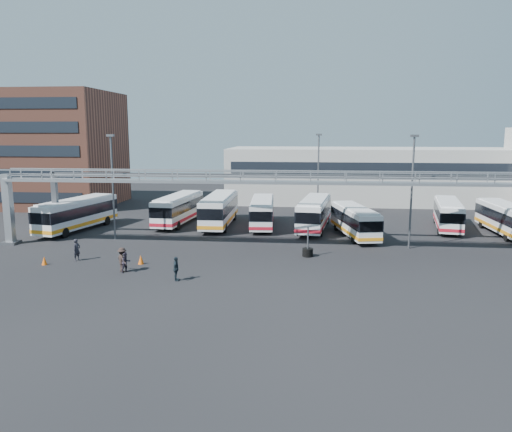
# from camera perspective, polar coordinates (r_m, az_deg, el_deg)

# --- Properties ---
(ground) EXTENTS (140.00, 140.00, 0.00)m
(ground) POSITION_cam_1_polar(r_m,az_deg,el_deg) (39.82, 1.76, -5.62)
(ground) COLOR black
(ground) RESTS_ON ground
(gantry) EXTENTS (51.40, 5.15, 7.10)m
(gantry) POSITION_cam_1_polar(r_m,az_deg,el_deg) (44.55, 2.35, 3.23)
(gantry) COLOR gray
(gantry) RESTS_ON ground
(apartment_building) EXTENTS (18.00, 15.00, 16.00)m
(apartment_building) POSITION_cam_1_polar(r_m,az_deg,el_deg) (77.62, -22.51, 7.10)
(apartment_building) COLOR brown
(apartment_building) RESTS_ON ground
(warehouse) EXTENTS (42.00, 14.00, 8.00)m
(warehouse) POSITION_cam_1_polar(r_m,az_deg,el_deg) (77.14, 12.84, 4.60)
(warehouse) COLOR #9E9E99
(warehouse) RESTS_ON ground
(light_pole_left) EXTENTS (0.70, 0.35, 10.21)m
(light_pole_left) POSITION_cam_1_polar(r_m,az_deg,el_deg) (50.20, -16.07, 3.84)
(light_pole_left) COLOR #4C4F54
(light_pole_left) RESTS_ON ground
(light_pole_mid) EXTENTS (0.70, 0.35, 10.21)m
(light_pole_mid) POSITION_cam_1_polar(r_m,az_deg,el_deg) (46.49, 17.40, 3.34)
(light_pole_mid) COLOR #4C4F54
(light_pole_mid) RESTS_ON ground
(light_pole_back) EXTENTS (0.70, 0.35, 10.21)m
(light_pole_back) POSITION_cam_1_polar(r_m,az_deg,el_deg) (60.51, 7.12, 5.07)
(light_pole_back) COLOR #4C4F54
(light_pole_back) RESTS_ON ground
(bus_0) EXTENTS (4.80, 11.53, 3.41)m
(bus_0) POSITION_cam_1_polar(r_m,az_deg,el_deg) (56.44, -19.77, 0.32)
(bus_0) COLOR silver
(bus_0) RESTS_ON ground
(bus_2) EXTENTS (3.51, 11.16, 3.34)m
(bus_2) POSITION_cam_1_polar(r_m,az_deg,el_deg) (57.59, -8.85, 0.91)
(bus_2) COLOR silver
(bus_2) RESTS_ON ground
(bus_3) EXTENTS (2.82, 11.62, 3.52)m
(bus_3) POSITION_cam_1_polar(r_m,az_deg,el_deg) (55.79, -4.21, 0.83)
(bus_3) COLOR silver
(bus_3) RESTS_ON ground
(bus_4) EXTENTS (3.03, 10.51, 3.15)m
(bus_4) POSITION_cam_1_polar(r_m,az_deg,el_deg) (55.23, 0.72, 0.55)
(bus_4) COLOR silver
(bus_4) RESTS_ON ground
(bus_5) EXTENTS (3.98, 11.36, 3.38)m
(bus_5) POSITION_cam_1_polar(r_m,az_deg,el_deg) (54.04, 6.67, 0.41)
(bus_5) COLOR silver
(bus_5) RESTS_ON ground
(bus_6) EXTENTS (4.35, 10.29, 3.05)m
(bus_6) POSITION_cam_1_polar(r_m,az_deg,el_deg) (51.02, 11.21, -0.47)
(bus_6) COLOR silver
(bus_6) RESTS_ON ground
(bus_8) EXTENTS (4.20, 10.59, 3.14)m
(bus_8) POSITION_cam_1_polar(r_m,az_deg,el_deg) (57.80, 21.09, 0.30)
(bus_8) COLOR silver
(bus_8) RESTS_ON ground
(bus_9) EXTENTS (2.64, 10.58, 3.20)m
(bus_9) POSITION_cam_1_polar(r_m,az_deg,el_deg) (57.04, 26.59, -0.17)
(bus_9) COLOR silver
(bus_9) RESTS_ON ground
(pedestrian_a) EXTENTS (0.65, 0.77, 1.80)m
(pedestrian_a) POSITION_cam_1_polar(r_m,az_deg,el_deg) (43.51, -19.80, -3.66)
(pedestrian_a) COLOR black
(pedestrian_a) RESTS_ON ground
(pedestrian_b) EXTENTS (0.93, 0.95, 1.55)m
(pedestrian_b) POSITION_cam_1_polar(r_m,az_deg,el_deg) (38.85, -14.65, -5.15)
(pedestrian_b) COLOR #282230
(pedestrian_b) RESTS_ON ground
(pedestrian_c) EXTENTS (1.34, 1.35, 1.87)m
(pedestrian_c) POSITION_cam_1_polar(r_m,az_deg,el_deg) (39.04, -15.03, -4.85)
(pedestrian_c) COLOR black
(pedestrian_c) RESTS_ON ground
(pedestrian_d) EXTENTS (0.52, 1.06, 1.74)m
(pedestrian_d) POSITION_cam_1_polar(r_m,az_deg,el_deg) (35.97, -9.13, -5.98)
(pedestrian_d) COLOR #18232B
(pedestrian_d) RESTS_ON ground
(cone_left) EXTENTS (0.54, 0.54, 0.68)m
(cone_left) POSITION_cam_1_polar(r_m,az_deg,el_deg) (43.21, -23.04, -4.71)
(cone_left) COLOR #E1590C
(cone_left) RESTS_ON ground
(cone_right) EXTENTS (0.61, 0.61, 0.74)m
(cone_right) POSITION_cam_1_polar(r_m,az_deg,el_deg) (41.05, -13.02, -4.87)
(cone_right) COLOR #E1590C
(cone_right) RESTS_ON ground
(tire_stack) EXTENTS (0.90, 0.90, 2.57)m
(tire_stack) POSITION_cam_1_polar(r_m,az_deg,el_deg) (42.59, 5.93, -4.06)
(tire_stack) COLOR black
(tire_stack) RESTS_ON ground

